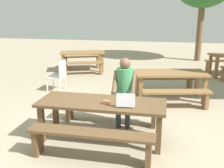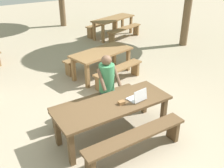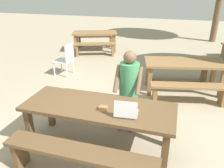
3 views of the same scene
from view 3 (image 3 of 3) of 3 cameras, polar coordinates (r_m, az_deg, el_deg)
name	(u,v)px [view 3 (image 3 of 3)]	position (r m, az deg, el deg)	size (l,w,h in m)	color
ground_plane	(99,145)	(3.62, -3.23, -15.27)	(30.00, 30.00, 0.00)	tan
picnic_table_front	(98,111)	(3.28, -3.47, -6.94)	(2.18, 0.80, 0.70)	brown
bench_near	(79,158)	(2.90, -8.33, -17.98)	(1.94, 0.30, 0.47)	brown
bench_far	(112,104)	(3.98, 0.08, -5.10)	(1.94, 0.30, 0.47)	brown
laptop	(126,112)	(2.98, 3.59, -6.97)	(0.32, 0.29, 0.24)	silver
small_pouch	(104,108)	(3.10, -2.16, -6.17)	(0.12, 0.08, 0.06)	olive
person_seated	(129,84)	(3.70, 4.23, -0.02)	(0.43, 0.42, 1.35)	#333847
plastic_chair	(66,59)	(6.27, -11.62, 6.23)	(0.45, 0.45, 0.86)	white
picnic_table_rear	(184,66)	(5.34, 17.81, 4.29)	(1.88, 1.13, 0.72)	olive
bench_rear_south	(189,90)	(4.86, 18.97, -1.41)	(1.60, 0.63, 0.43)	olive
bench_rear_north	(177,69)	(6.02, 16.20, 3.75)	(1.60, 0.63, 0.43)	olive
picnic_table_distant	(95,35)	(8.51, -4.39, 12.22)	(1.78, 1.30, 0.71)	olive
bench_distant_south	(95,47)	(7.94, -4.36, 9.40)	(1.46, 0.78, 0.45)	olive
bench_distant_north	(95,39)	(9.19, -4.30, 11.36)	(1.46, 0.78, 0.45)	olive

